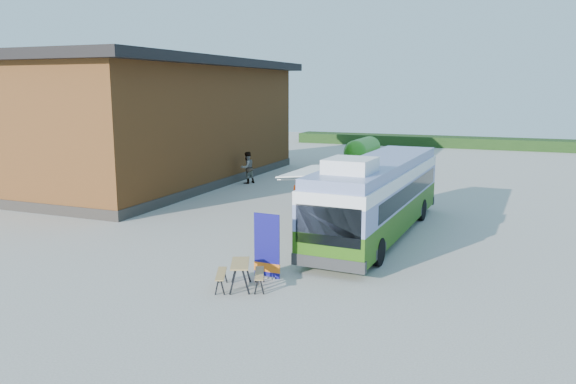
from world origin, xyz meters
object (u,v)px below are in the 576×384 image
at_px(bus, 378,194).
at_px(picnic_table, 240,269).
at_px(person_a, 298,195).
at_px(slurry_tanker, 363,150).
at_px(banner, 267,252).
at_px(person_b, 247,168).

xyz_separation_m(bus, picnic_table, (-2.34, -7.36, -1.08)).
bearing_deg(person_a, slurry_tanker, 68.86).
bearing_deg(slurry_tanker, picnic_table, -81.22).
height_order(banner, picnic_table, banner).
bearing_deg(bus, picnic_table, -105.03).
height_order(person_b, slurry_tanker, slurry_tanker).
distance_m(bus, banner, 6.56).
bearing_deg(person_a, picnic_table, -103.50).
bearing_deg(person_a, banner, -100.08).
bearing_deg(slurry_tanker, bus, -72.02).
bearing_deg(picnic_table, bus, 48.48).
distance_m(picnic_table, slurry_tanker, 26.86).
xyz_separation_m(bus, person_b, (-10.20, 9.19, -0.69)).
xyz_separation_m(bus, banner, (-2.00, -6.19, -0.84)).
distance_m(bus, person_b, 13.75).
xyz_separation_m(bus, slurry_tanker, (-5.60, 19.30, -0.46)).
bearing_deg(banner, picnic_table, -103.24).
bearing_deg(person_a, bus, -58.03).
xyz_separation_m(picnic_table, person_a, (-2.11, 10.23, 0.22)).
height_order(picnic_table, person_a, person_a).
bearing_deg(slurry_tanker, person_b, -112.68).
relative_size(person_a, person_b, 0.83).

